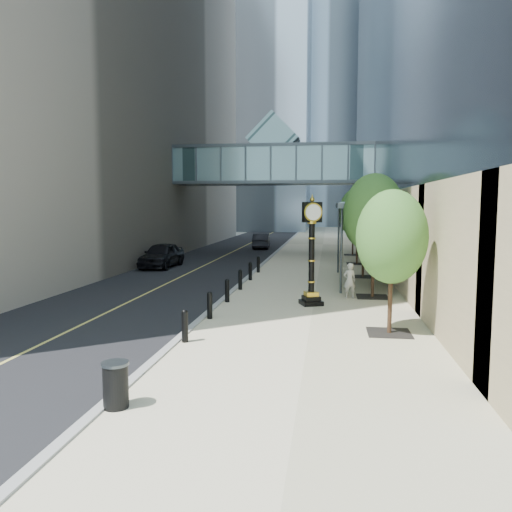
{
  "coord_description": "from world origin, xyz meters",
  "views": [
    {
      "loc": [
        1.6,
        -13.41,
        4.22
      ],
      "look_at": [
        -1.26,
        6.17,
        2.2
      ],
      "focal_mm": 35.0,
      "sensor_mm": 36.0,
      "label": 1
    }
  ],
  "objects_px": {
    "street_clock": "(312,259)",
    "car_far": "(261,241)",
    "pedestrian": "(350,281)",
    "trash_bin": "(116,386)",
    "car_near": "(162,255)"
  },
  "relations": [
    {
      "from": "car_near",
      "to": "car_far",
      "type": "bearing_deg",
      "value": 74.56
    },
    {
      "from": "car_near",
      "to": "street_clock",
      "type": "bearing_deg",
      "value": -46.83
    },
    {
      "from": "trash_bin",
      "to": "car_near",
      "type": "relative_size",
      "value": 0.18
    },
    {
      "from": "street_clock",
      "to": "pedestrian",
      "type": "height_order",
      "value": "street_clock"
    },
    {
      "from": "pedestrian",
      "to": "trash_bin",
      "type": "bearing_deg",
      "value": 50.79
    },
    {
      "from": "trash_bin",
      "to": "car_far",
      "type": "xyz_separation_m",
      "value": [
        -2.21,
        38.77,
        0.23
      ]
    },
    {
      "from": "trash_bin",
      "to": "car_near",
      "type": "height_order",
      "value": "car_near"
    },
    {
      "from": "car_far",
      "to": "car_near",
      "type": "bearing_deg",
      "value": 69.06
    },
    {
      "from": "pedestrian",
      "to": "car_far",
      "type": "relative_size",
      "value": 0.36
    },
    {
      "from": "street_clock",
      "to": "car_far",
      "type": "distance_m",
      "value": 28.08
    },
    {
      "from": "trash_bin",
      "to": "car_near",
      "type": "bearing_deg",
      "value": 106.73
    },
    {
      "from": "street_clock",
      "to": "trash_bin",
      "type": "distance_m",
      "value": 11.98
    },
    {
      "from": "street_clock",
      "to": "trash_bin",
      "type": "xyz_separation_m",
      "value": [
        -3.61,
        -11.32,
        -1.49
      ]
    },
    {
      "from": "pedestrian",
      "to": "street_clock",
      "type": "bearing_deg",
      "value": 29.67
    },
    {
      "from": "street_clock",
      "to": "car_near",
      "type": "distance_m",
      "value": 15.71
    }
  ]
}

